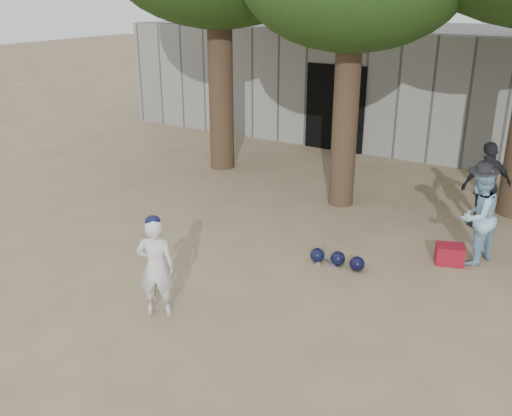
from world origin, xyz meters
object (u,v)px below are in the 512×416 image
Objects in this scene: boy_player at (156,267)px; spectator_blue at (477,217)px; spectator_dark at (486,186)px; red_bag at (450,254)px.

boy_player is 4.87m from spectator_blue.
spectator_dark reaches higher than boy_player.
spectator_blue reaches higher than red_bag.
red_bag is at bearing -158.63° from boy_player.
spectator_blue is 0.70m from red_bag.
spectator_blue is 0.96× the size of spectator_dark.
spectator_dark is 1.87m from red_bag.
red_bag is (2.88, 3.47, -0.52)m from boy_player.
spectator_blue is at bearing -159.26° from boy_player.
spectator_dark is at bearing -148.69° from boy_player.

